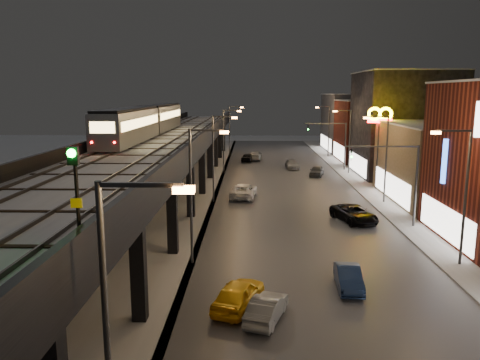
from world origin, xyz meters
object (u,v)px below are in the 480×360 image
object	(u,v)px
car_onc_red	(317,171)
subway_train	(147,120)
car_onc_dark	(354,214)
car_onc_silver	(348,279)
car_far_white	(248,158)
rail_signal	(75,176)
car_mid_silver	(244,191)
car_onc_white	(292,165)
car_near_white	(267,309)
car_mid_dark	(255,156)
car_taxi	(239,295)

from	to	relation	value
car_onc_red	subway_train	bearing A→B (deg)	-137.60
car_onc_dark	car_onc_silver	bearing A→B (deg)	-121.18
car_far_white	car_onc_red	xyz separation A→B (m)	(9.55, -13.54, -0.01)
rail_signal	car_onc_red	distance (m)	52.44
car_onc_silver	car_onc_red	bearing A→B (deg)	88.27
car_mid_silver	car_far_white	world-z (taller)	car_mid_silver
car_mid_silver	car_onc_white	size ratio (longest dim) A/B	1.27
car_near_white	subway_train	bearing A→B (deg)	-49.87
car_near_white	car_mid_dark	xyz separation A→B (m)	(-0.12, 57.34, 0.11)
subway_train	car_taxi	bearing A→B (deg)	-69.46
car_onc_white	car_onc_red	xyz separation A→B (m)	(2.86, -6.22, 0.07)
rail_signal	car_onc_silver	xyz separation A→B (m)	(10.98, 11.97, -8.12)
car_far_white	car_onc_dark	distance (m)	38.21
car_near_white	car_taxi	bearing A→B (deg)	-24.78
car_onc_red	car_mid_dark	bearing A→B (deg)	132.87
subway_train	car_onc_red	distance (m)	24.59
car_mid_silver	car_far_white	distance (m)	27.52
car_onc_red	car_onc_silver	bearing A→B (deg)	-80.35
subway_train	car_onc_dark	size ratio (longest dim) A/B	6.10
rail_signal	car_onc_red	xyz separation A→B (m)	(14.32, 49.80, -8.06)
car_mid_silver	car_far_white	xyz separation A→B (m)	(0.27, 27.52, -0.06)
car_onc_white	rail_signal	bearing A→B (deg)	-105.44
car_mid_silver	car_onc_dark	distance (m)	13.68
subway_train	car_onc_red	world-z (taller)	subway_train
car_taxi	car_near_white	size ratio (longest dim) A/B	1.17
car_near_white	car_onc_white	xyz separation A→B (m)	(5.33, 48.04, 0.00)
car_mid_silver	car_onc_red	size ratio (longest dim) A/B	1.35
car_near_white	car_mid_silver	world-z (taller)	car_mid_silver
car_near_white	car_far_white	distance (m)	55.38
car_near_white	car_onc_silver	distance (m)	6.28
rail_signal	car_mid_dark	bearing A→B (deg)	84.75
car_taxi	car_far_white	size ratio (longest dim) A/B	1.07
car_near_white	car_onc_red	bearing A→B (deg)	-83.01
car_taxi	car_near_white	xyz separation A→B (m)	(1.44, -1.33, -0.13)
car_far_white	car_mid_silver	bearing A→B (deg)	100.94
car_mid_silver	car_onc_silver	world-z (taller)	car_mid_silver
car_taxi	car_mid_silver	world-z (taller)	car_mid_silver
car_taxi	car_onc_dark	world-z (taller)	car_taxi
car_onc_silver	car_near_white	bearing A→B (deg)	-137.33
car_mid_dark	car_onc_red	xyz separation A→B (m)	(8.32, -15.52, -0.04)
rail_signal	car_far_white	xyz separation A→B (m)	(4.77, 63.34, -8.05)
car_taxi	car_onc_white	size ratio (longest dim) A/B	1.02
car_onc_dark	car_onc_white	xyz separation A→B (m)	(-2.92, 29.67, -0.10)
car_taxi	car_onc_white	world-z (taller)	car_taxi
car_mid_silver	car_onc_white	distance (m)	21.36
car_far_white	car_onc_dark	size ratio (longest dim) A/B	0.79
car_onc_dark	car_taxi	bearing A→B (deg)	-137.53
car_onc_silver	car_onc_white	xyz separation A→B (m)	(0.48, 44.06, -0.01)
subway_train	car_taxi	distance (m)	32.48
rail_signal	car_onc_dark	bearing A→B (deg)	61.38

